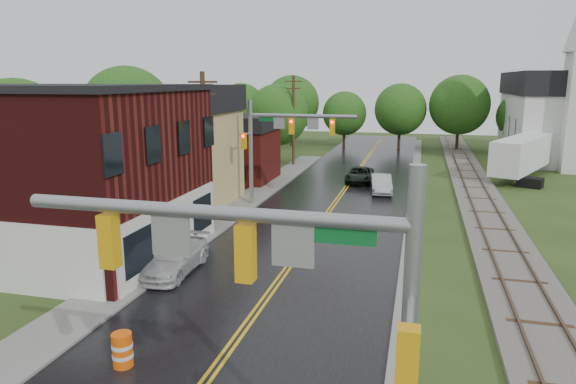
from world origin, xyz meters
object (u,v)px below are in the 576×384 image
at_px(traffic_signal_near, 287,285).
at_px(suv_dark, 360,175).
at_px(tree_left_b, 129,115).
at_px(sedan_silver, 381,184).
at_px(church, 564,106).
at_px(utility_pole_c, 293,119).
at_px(tree_left_c, 212,123).
at_px(tree_left_a, 19,133).
at_px(semi_trailer, 523,154).
at_px(construction_barrel, 122,350).
at_px(traffic_signal_far, 281,134).
at_px(brick_building, 42,170).
at_px(pickup_white, 174,258).
at_px(utility_pole_b, 205,145).
at_px(tree_left_e, 279,116).

height_order(traffic_signal_near, suv_dark, traffic_signal_near).
relative_size(tree_left_b, sedan_silver, 2.28).
bearing_deg(church, utility_pole_c, -160.03).
bearing_deg(church, tree_left_c, -157.76).
bearing_deg(tree_left_a, semi_trailer, 30.80).
distance_m(suv_dark, construction_barrel, 30.76).
relative_size(traffic_signal_far, utility_pole_c, 0.82).
height_order(brick_building, utility_pole_c, utility_pole_c).
bearing_deg(pickup_white, tree_left_c, 107.97).
bearing_deg(traffic_signal_far, tree_left_c, 128.82).
height_order(tree_left_b, suv_dark, tree_left_b).
bearing_deg(tree_left_a, brick_building, -43.13).
xyz_separation_m(tree_left_c, pickup_white, (9.05, -26.19, -3.84)).
relative_size(tree_left_b, semi_trailer, 0.86).
distance_m(utility_pole_b, semi_trailer, 29.50).
bearing_deg(tree_left_e, tree_left_c, -129.81).
bearing_deg(tree_left_c, semi_trailer, 4.92).
distance_m(utility_pole_b, tree_left_a, 13.05).
bearing_deg(pickup_white, tree_left_e, 96.08).
xyz_separation_m(tree_left_a, tree_left_e, (11.00, 24.00, -0.30)).
distance_m(suv_dark, semi_trailer, 14.81).
relative_size(brick_building, tree_left_c, 1.87).
bearing_deg(traffic_signal_near, construction_barrel, 146.01).
relative_size(brick_building, suv_dark, 3.10).
xyz_separation_m(traffic_signal_far, semi_trailer, (17.89, 15.33, -2.80)).
xyz_separation_m(brick_building, pickup_white, (7.68, -1.30, -3.48)).
xyz_separation_m(suv_dark, semi_trailer, (13.63, 5.59, 1.53)).
relative_size(church, tree_left_c, 2.61).
distance_m(tree_left_e, construction_barrel, 40.40).
relative_size(pickup_white, construction_barrel, 4.27).
xyz_separation_m(utility_pole_c, sedan_silver, (9.68, -11.02, -4.02)).
height_order(traffic_signal_far, suv_dark, traffic_signal_far).
bearing_deg(tree_left_e, traffic_signal_far, -74.11).
distance_m(tree_left_a, suv_dark, 25.82).
height_order(traffic_signal_far, utility_pole_b, utility_pole_b).
distance_m(brick_building, semi_trailer, 38.41).
height_order(tree_left_c, sedan_silver, tree_left_c).
relative_size(traffic_signal_near, traffic_signal_far, 1.00).
bearing_deg(pickup_white, suv_dark, 75.26).
xyz_separation_m(tree_left_b, tree_left_e, (9.00, 14.00, -0.90)).
bearing_deg(church, tree_left_a, -141.37).
relative_size(brick_building, sedan_silver, 3.36).
bearing_deg(utility_pole_c, tree_left_c, -149.80).
xyz_separation_m(church, tree_left_b, (-37.85, -21.84, -0.12)).
bearing_deg(construction_barrel, sedan_silver, 78.15).
bearing_deg(utility_pole_b, traffic_signal_near, -62.81).
distance_m(tree_left_c, suv_dark, 15.47).
bearing_deg(sedan_silver, utility_pole_c, 123.52).
bearing_deg(traffic_signal_far, suv_dark, 66.35).
bearing_deg(suv_dark, traffic_signal_near, -86.11).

